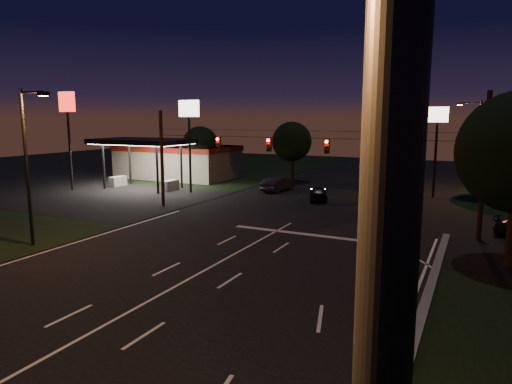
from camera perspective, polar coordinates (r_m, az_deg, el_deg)
The scene contains 19 objects.
ground at distance 20.80m, azimuth -10.46°, elevation -11.76°, with size 140.00×140.00×0.00m, color black.
cross_street_left at distance 45.32m, azimuth -18.75°, elevation -0.64°, with size 20.00×16.00×0.02m, color black.
center_line at distance 16.82m, azimuth -23.34°, elevation -17.66°, with size 0.14×40.00×0.01m, color silver.
stop_bar at distance 29.32m, azimuth 8.03°, elevation -5.45°, with size 12.00×0.50×0.01m, color silver.
utility_pole_right at distance 31.37m, azimuth 26.01°, elevation -5.35°, with size 0.30×0.30×9.00m, color black.
utility_pole_left at distance 39.35m, azimuth -11.49°, elevation -1.77°, with size 0.28×0.28×8.00m, color black.
signal_span at distance 32.69m, azimuth 5.14°, elevation 5.89°, with size 24.00×0.40×1.56m.
gas_station at distance 57.09m, azimuth -9.99°, elevation 4.08°, with size 14.20×16.10×5.25m.
pole_sign_left_near at distance 45.48m, azimuth -8.35°, elevation 8.63°, with size 2.20×0.30×9.10m.
pole_sign_left_far at distance 50.46m, azimuth -22.48°, elevation 8.81°, with size 2.00×0.30×10.00m.
pole_sign_right at distance 45.65m, azimuth 21.68°, elevation 7.15°, with size 1.80×0.30×8.40m.
street_light_left at distance 28.96m, azimuth -26.50°, elevation 4.00°, with size 2.20×0.35×9.00m.
street_light_right_far at distance 47.54m, azimuth 25.72°, elevation 5.74°, with size 2.20×0.35×9.00m.
tree_far_a at distance 54.53m, azimuth -6.90°, elevation 5.89°, with size 4.20×4.20×6.42m.
tree_far_b at distance 53.46m, azimuth 4.56°, elevation 6.24°, with size 4.60×4.60×6.98m.
tree_far_c at distance 49.49m, azimuth 16.06°, elevation 4.84°, with size 3.80×3.80×5.86m.
tree_far_d at distance 46.69m, azimuth 26.63°, elevation 5.12°, with size 4.80×4.80×7.30m.
car_oncoming_a at distance 41.60m, azimuth 7.82°, elevation -0.13°, with size 1.59×3.96×1.35m, color black.
car_oncoming_b at distance 46.45m, azimuth 2.77°, elevation 1.00°, with size 1.56×4.47×1.47m, color black.
Camera 1 is at (11.75, -15.48, 7.41)m, focal length 32.00 mm.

